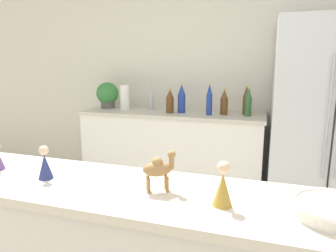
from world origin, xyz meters
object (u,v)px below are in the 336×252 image
camel_figurine (159,168)px  wise_man_figurine_blue (45,165)px  potted_plant (107,95)px  fruit_bowl (331,209)px  back_bottle_3 (224,102)px  back_bottle_1 (246,101)px  back_bottle_5 (248,102)px  refrigerator (325,122)px  back_bottle_0 (209,100)px  back_bottle_2 (182,99)px  paper_towel_roll (125,98)px  wise_man_figurine_crimson (223,187)px  back_bottle_4 (170,101)px  back_bottle_6 (151,99)px

camel_figurine → wise_man_figurine_blue: size_ratio=1.10×
potted_plant → fruit_bowl: size_ratio=1.16×
back_bottle_3 → wise_man_figurine_blue: bearing=-104.9°
back_bottle_1 → back_bottle_5: size_ratio=1.02×
refrigerator → potted_plant: refrigerator is taller
back_bottle_0 → back_bottle_2: 0.30m
fruit_bowl → paper_towel_roll: bearing=130.5°
camel_figurine → wise_man_figurine_crimson: same height
refrigerator → wise_man_figurine_blue: 2.43m
refrigerator → back_bottle_1: 0.74m
potted_plant → back_bottle_5: bearing=-3.1°
potted_plant → wise_man_figurine_blue: bearing=-68.2°
back_bottle_2 → back_bottle_4: (-0.11, -0.04, -0.02)m
paper_towel_roll → back_bottle_0: back_bottle_0 is taller
refrigerator → back_bottle_2: refrigerator is taller
back_bottle_4 → fruit_bowl: 2.25m
back_bottle_2 → camel_figurine: back_bottle_2 is taller
potted_plant → fruit_bowl: potted_plant is taller
back_bottle_0 → back_bottle_4: size_ratio=1.25×
paper_towel_roll → wise_man_figurine_crimson: 2.43m
back_bottle_0 → back_bottle_1: (0.35, 0.15, -0.01)m
potted_plant → back_bottle_0: size_ratio=0.93×
back_bottle_2 → back_bottle_5: (0.67, 0.00, -0.01)m
back_bottle_2 → camel_figurine: (0.43, -1.95, -0.05)m
refrigerator → back_bottle_1: size_ratio=6.18×
back_bottle_5 → camel_figurine: 1.96m
potted_plant → back_bottle_0: back_bottle_0 is taller
back_bottle_6 → camel_figurine: (0.82, -2.07, -0.03)m
back_bottle_5 → fruit_bowl: (0.37, -1.97, -0.11)m
back_bottle_1 → fruit_bowl: back_bottle_1 is taller
back_bottle_4 → back_bottle_6: bearing=147.8°
back_bottle_4 → camel_figurine: (0.55, -1.90, -0.03)m
potted_plant → back_bottle_5: size_ratio=1.03×
back_bottle_0 → wise_man_figurine_blue: bearing=-101.4°
camel_figurine → back_bottle_0: bearing=94.0°
paper_towel_roll → back_bottle_2: (0.66, -0.02, 0.01)m
back_bottle_4 → wise_man_figurine_blue: 1.93m
back_bottle_1 → back_bottle_3: back_bottle_1 is taller
back_bottle_5 → fruit_bowl: size_ratio=1.13×
back_bottle_0 → back_bottle_5: back_bottle_0 is taller
wise_man_figurine_crimson → camel_figurine: bearing=168.8°
back_bottle_2 → wise_man_figurine_blue: size_ratio=2.04×
back_bottle_3 → back_bottle_5: 0.24m
wise_man_figurine_crimson → fruit_bowl: bearing=3.7°
back_bottle_0 → wise_man_figurine_crimson: 1.99m
back_bottle_6 → camel_figurine: 2.23m
paper_towel_roll → fruit_bowl: (1.70, -1.99, -0.11)m
back_bottle_5 → wise_man_figurine_crimson: size_ratio=1.74×
refrigerator → back_bottle_4: 1.48m
camel_figurine → wise_man_figurine_blue: 0.52m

